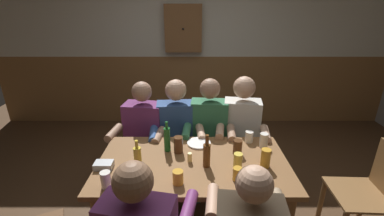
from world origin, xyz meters
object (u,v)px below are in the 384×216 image
at_px(pint_glass_3, 265,158).
at_px(pint_glass_6, 177,177).
at_px(pint_glass_4, 105,180).
at_px(pint_glass_5, 177,145).
at_px(person_3, 240,130).
at_px(dining_table, 192,173).
at_px(table_candle, 189,157).
at_px(bottle_2, 166,139).
at_px(wall_dart_cabinet, 182,29).
at_px(chair_empty_near_left, 369,191).
at_px(bottle_1, 206,154).
at_px(condiment_caddy, 103,165).
at_px(pint_glass_0, 236,174).
at_px(person_2, 208,132).
at_px(person_1, 176,131).
at_px(pint_glass_8, 248,137).
at_px(pint_glass_1, 263,140).
at_px(pint_glass_7, 237,162).
at_px(pint_glass_2, 237,147).
at_px(plate_0, 198,143).
at_px(bottle_0, 137,158).
at_px(person_0, 141,133).

height_order(pint_glass_3, pint_glass_6, pint_glass_3).
height_order(pint_glass_4, pint_glass_5, pint_glass_5).
bearing_deg(person_3, dining_table, 60.14).
bearing_deg(table_candle, pint_glass_4, -151.28).
relative_size(table_candle, bottle_2, 0.29).
height_order(pint_glass_4, wall_dart_cabinet, wall_dart_cabinet).
bearing_deg(pint_glass_6, chair_empty_near_left, 7.85).
height_order(bottle_1, wall_dart_cabinet, wall_dart_cabinet).
bearing_deg(bottle_2, pint_glass_6, -75.73).
height_order(condiment_caddy, pint_glass_0, pint_glass_0).
height_order(condiment_caddy, pint_glass_4, pint_glass_4).
bearing_deg(person_2, person_1, 2.95).
bearing_deg(pint_glass_8, pint_glass_4, -149.99).
height_order(pint_glass_0, pint_glass_1, pint_glass_1).
relative_size(pint_glass_3, pint_glass_8, 1.46).
bearing_deg(bottle_2, chair_empty_near_left, -7.83).
bearing_deg(pint_glass_7, pint_glass_2, 81.21).
bearing_deg(pint_glass_3, person_1, 135.40).
bearing_deg(person_1, pint_glass_5, 90.16).
relative_size(bottle_2, pint_glass_4, 2.24).
bearing_deg(bottle_2, pint_glass_4, -127.89).
distance_m(plate_0, pint_glass_8, 0.47).
height_order(pint_glass_1, pint_glass_8, pint_glass_1).
bearing_deg(bottle_0, pint_glass_6, -27.78).
distance_m(pint_glass_3, pint_glass_5, 0.72).
bearing_deg(pint_glass_3, condiment_caddy, -179.05).
distance_m(table_candle, pint_glass_7, 0.38).
height_order(chair_empty_near_left, pint_glass_6, chair_empty_near_left).
distance_m(person_2, pint_glass_0, 0.90).
distance_m(dining_table, pint_glass_1, 0.70).
relative_size(person_1, pint_glass_1, 9.47).
bearing_deg(pint_glass_5, plate_0, 38.04).
xyz_separation_m(person_1, chair_empty_near_left, (1.63, -0.71, -0.20)).
bearing_deg(pint_glass_8, person_0, 162.88).
xyz_separation_m(bottle_1, pint_glass_2, (0.27, 0.18, -0.04)).
bearing_deg(person_2, table_candle, 77.65).
xyz_separation_m(plate_0, pint_glass_4, (-0.66, -0.61, 0.05)).
xyz_separation_m(person_3, pint_glass_3, (0.05, -0.71, 0.12)).
relative_size(plate_0, pint_glass_8, 2.08).
distance_m(plate_0, bottle_0, 0.63).
bearing_deg(pint_glass_3, person_3, 94.37).
xyz_separation_m(condiment_caddy, pint_glass_6, (0.59, -0.19, 0.03)).
distance_m(dining_table, chair_empty_near_left, 1.47).
bearing_deg(wall_dart_cabinet, pint_glass_3, -73.54).
relative_size(person_1, bottle_1, 4.42).
distance_m(person_0, wall_dart_cabinet, 1.94).
height_order(pint_glass_2, pint_glass_4, pint_glass_2).
bearing_deg(pint_glass_3, pint_glass_2, 134.84).
bearing_deg(chair_empty_near_left, condiment_caddy, 93.06).
relative_size(chair_empty_near_left, pint_glass_3, 5.83).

